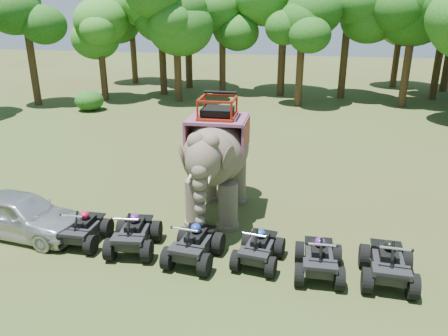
{
  "coord_description": "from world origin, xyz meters",
  "views": [
    {
      "loc": [
        2.69,
        -11.83,
        6.85
      ],
      "look_at": [
        0.0,
        1.2,
        1.9
      ],
      "focal_mm": 35.0,
      "sensor_mm": 36.0,
      "label": 1
    }
  ],
  "objects_px": {
    "atv_1": "(133,229)",
    "atv_4": "(319,254)",
    "atv_2": "(194,240)",
    "atv_3": "(259,244)",
    "elephant": "(217,156)",
    "parked_car": "(21,214)",
    "atv_5": "(389,258)",
    "atv_0": "(83,225)"
  },
  "relations": [
    {
      "from": "atv_2",
      "to": "parked_car",
      "type": "bearing_deg",
      "value": -178.1
    },
    {
      "from": "atv_0",
      "to": "atv_3",
      "type": "relative_size",
      "value": 1.0
    },
    {
      "from": "parked_car",
      "to": "atv_3",
      "type": "bearing_deg",
      "value": -84.45
    },
    {
      "from": "parked_car",
      "to": "atv_3",
      "type": "xyz_separation_m",
      "value": [
        7.57,
        -0.15,
        -0.09
      ]
    },
    {
      "from": "atv_2",
      "to": "atv_5",
      "type": "relative_size",
      "value": 0.98
    },
    {
      "from": "atv_0",
      "to": "atv_2",
      "type": "height_order",
      "value": "atv_2"
    },
    {
      "from": "atv_1",
      "to": "atv_3",
      "type": "relative_size",
      "value": 1.1
    },
    {
      "from": "elephant",
      "to": "atv_2",
      "type": "height_order",
      "value": "elephant"
    },
    {
      "from": "parked_car",
      "to": "atv_3",
      "type": "distance_m",
      "value": 7.57
    },
    {
      "from": "parked_car",
      "to": "atv_0",
      "type": "bearing_deg",
      "value": -86.13
    },
    {
      "from": "atv_1",
      "to": "atv_4",
      "type": "bearing_deg",
      "value": -9.27
    },
    {
      "from": "elephant",
      "to": "atv_1",
      "type": "xyz_separation_m",
      "value": [
        -1.89,
        -2.95,
        -1.41
      ]
    },
    {
      "from": "elephant",
      "to": "atv_0",
      "type": "xyz_separation_m",
      "value": [
        -3.53,
        -2.9,
        -1.47
      ]
    },
    {
      "from": "atv_1",
      "to": "atv_4",
      "type": "height_order",
      "value": "atv_1"
    },
    {
      "from": "atv_2",
      "to": "atv_4",
      "type": "height_order",
      "value": "atv_2"
    },
    {
      "from": "atv_1",
      "to": "atv_5",
      "type": "distance_m",
      "value": 7.15
    },
    {
      "from": "atv_3",
      "to": "atv_5",
      "type": "xyz_separation_m",
      "value": [
        3.43,
        -0.17,
        0.07
      ]
    },
    {
      "from": "parked_car",
      "to": "atv_0",
      "type": "height_order",
      "value": "parked_car"
    },
    {
      "from": "atv_0",
      "to": "atv_5",
      "type": "height_order",
      "value": "atv_5"
    },
    {
      "from": "atv_1",
      "to": "atv_2",
      "type": "height_order",
      "value": "atv_1"
    },
    {
      "from": "elephant",
      "to": "parked_car",
      "type": "bearing_deg",
      "value": -155.66
    },
    {
      "from": "atv_0",
      "to": "atv_5",
      "type": "xyz_separation_m",
      "value": [
        8.8,
        -0.21,
        0.08
      ]
    },
    {
      "from": "atv_2",
      "to": "atv_3",
      "type": "distance_m",
      "value": 1.83
    },
    {
      "from": "atv_0",
      "to": "atv_5",
      "type": "bearing_deg",
      "value": -1.7
    },
    {
      "from": "parked_car",
      "to": "atv_4",
      "type": "relative_size",
      "value": 2.38
    },
    {
      "from": "parked_car",
      "to": "atv_0",
      "type": "xyz_separation_m",
      "value": [
        2.2,
        -0.11,
        -0.09
      ]
    },
    {
      "from": "atv_2",
      "to": "atv_3",
      "type": "height_order",
      "value": "atv_2"
    },
    {
      "from": "atv_0",
      "to": "atv_4",
      "type": "bearing_deg",
      "value": -2.55
    },
    {
      "from": "atv_0",
      "to": "parked_car",
      "type": "bearing_deg",
      "value": 176.89
    },
    {
      "from": "elephant",
      "to": "atv_1",
      "type": "bearing_deg",
      "value": -124.24
    },
    {
      "from": "atv_3",
      "to": "parked_car",
      "type": "bearing_deg",
      "value": -173.61
    },
    {
      "from": "elephant",
      "to": "parked_car",
      "type": "distance_m",
      "value": 6.52
    },
    {
      "from": "atv_1",
      "to": "atv_4",
      "type": "relative_size",
      "value": 1.05
    },
    {
      "from": "atv_5",
      "to": "atv_1",
      "type": "bearing_deg",
      "value": -179.51
    },
    {
      "from": "atv_2",
      "to": "atv_0",
      "type": "bearing_deg",
      "value": -178.78
    },
    {
      "from": "atv_1",
      "to": "atv_5",
      "type": "xyz_separation_m",
      "value": [
        7.15,
        -0.16,
        0.01
      ]
    },
    {
      "from": "atv_2",
      "to": "atv_3",
      "type": "bearing_deg",
      "value": 13.43
    },
    {
      "from": "atv_3",
      "to": "atv_5",
      "type": "relative_size",
      "value": 0.89
    },
    {
      "from": "parked_car",
      "to": "atv_0",
      "type": "relative_size",
      "value": 2.51
    },
    {
      "from": "atv_5",
      "to": "elephant",
      "type": "bearing_deg",
      "value": 151.21
    },
    {
      "from": "atv_0",
      "to": "atv_1",
      "type": "xyz_separation_m",
      "value": [
        1.64,
        -0.05,
        0.06
      ]
    },
    {
      "from": "atv_4",
      "to": "atv_1",
      "type": "bearing_deg",
      "value": 175.43
    }
  ]
}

